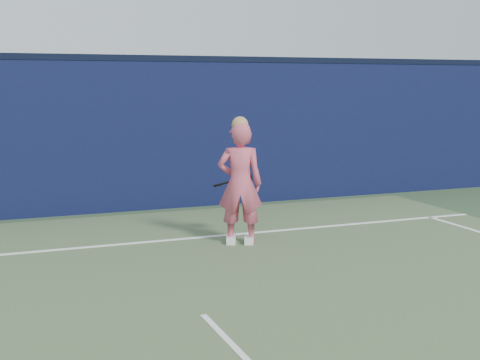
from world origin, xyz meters
name	(u,v)px	position (x,y,z in m)	size (l,w,h in m)	color
ground	(243,357)	(0.00, 0.00, 0.00)	(80.00, 80.00, 0.00)	#34482C
backstop_wall	(100,137)	(0.00, 6.50, 1.25)	(24.00, 0.40, 2.50)	black
wall_cap	(97,58)	(0.00, 6.50, 2.55)	(24.00, 0.42, 0.10)	black
player	(240,183)	(1.35, 3.52, 0.82)	(0.70, 0.58, 1.71)	#D1516A
racket	(240,180)	(1.49, 3.90, 0.81)	(0.49, 0.34, 0.30)	black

